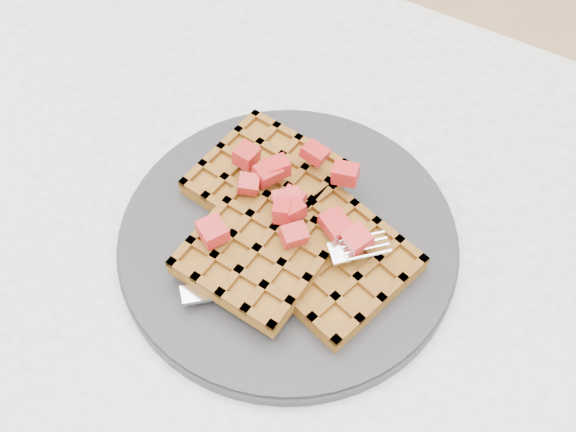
% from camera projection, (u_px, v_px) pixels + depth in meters
% --- Properties ---
extents(table, '(1.20, 0.80, 0.75)m').
position_uv_depth(table, '(376.00, 393.00, 0.60)').
color(table, silver).
rests_on(table, ground).
extents(plate, '(0.29, 0.29, 0.02)m').
position_uv_depth(plate, '(288.00, 237.00, 0.56)').
color(plate, black).
rests_on(plate, table).
extents(waffles, '(0.22, 0.19, 0.03)m').
position_uv_depth(waffles, '(286.00, 228.00, 0.54)').
color(waffles, '#925E1F').
rests_on(waffles, plate).
extents(strawberry_pile, '(0.15, 0.15, 0.02)m').
position_uv_depth(strawberry_pile, '(288.00, 206.00, 0.52)').
color(strawberry_pile, '#910207').
rests_on(strawberry_pile, waffles).
extents(fork, '(0.14, 0.14, 0.02)m').
position_uv_depth(fork, '(301.00, 273.00, 0.52)').
color(fork, silver).
rests_on(fork, plate).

